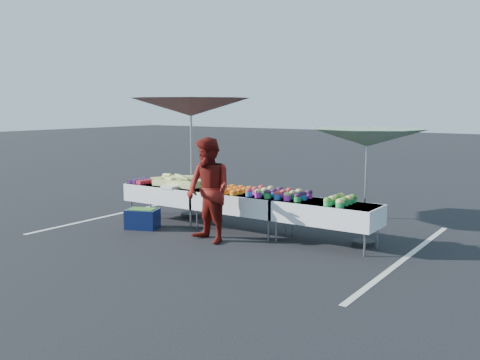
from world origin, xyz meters
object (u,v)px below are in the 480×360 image
Objects in this scene: table_right at (326,212)px; customer at (208,190)px; table_center at (240,202)px; storage_bin at (143,218)px; table_left at (169,193)px; umbrella_left at (191,108)px; umbrella_right at (367,138)px; vendor at (209,176)px.

table_right is 2.08m from customer.
storage_bin is at bearing -153.44° from table_center.
umbrella_left reaches higher than table_left.
table_center is 1.98m from storage_bin.
table_center is at bearing -170.30° from umbrella_right.
umbrella_right reaches higher than table_right.
table_left is 1.80m from table_center.
storage_bin is (-0.11, -1.41, -2.15)m from umbrella_left.
vendor is at bearing 88.96° from umbrella_left.
table_center is 1.00× the size of table_right.
customer reaches higher than storage_bin.
table_right is at bearing -7.86° from storage_bin.
table_right is 2.59× the size of storage_bin.
table_left and table_center have the same top height.
storage_bin is (-4.07, -1.27, -1.65)m from umbrella_right.
customer is 0.66× the size of umbrella_left.
customer is at bearing -90.67° from table_center.
customer is at bearing 141.97° from vendor.
table_center is 2.46m from umbrella_left.
storage_bin is at bearing -94.31° from umbrella_left.
umbrella_left is 2.57m from storage_bin.
umbrella_left is at bearing 72.48° from table_left.
vendor is (-1.62, 1.13, 0.24)m from table_center.
customer reaches higher than vendor.
customer reaches higher than table_center.
umbrella_right reaches higher than customer.
umbrella_left is (-0.01, -0.58, 1.53)m from vendor.
table_left is 1.86m from umbrella_left.
table_center is (1.80, 0.00, 0.00)m from table_left.
vendor is 2.64m from customer.
umbrella_left reaches higher than table_right.
table_center is at bearing 4.91° from storage_bin.
table_right is at bearing 176.24° from vendor.
table_right is at bearing -143.43° from umbrella_right.
customer reaches higher than table_right.
umbrella_right is (0.54, 0.40, 1.27)m from table_right.
umbrella_right is at bearing 46.13° from customer.
customer is at bearing -28.43° from table_left.
umbrella_left is 4.00m from umbrella_right.
umbrella_right reaches higher than storage_bin.
storage_bin is (-0.12, -1.99, -0.62)m from vendor.
umbrella_left is at bearing 152.89° from customer.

